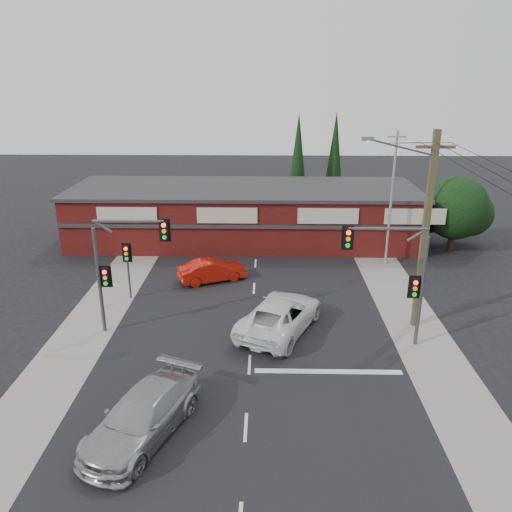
{
  "coord_description": "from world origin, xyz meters",
  "views": [
    {
      "loc": [
        0.69,
        -20.45,
        12.42
      ],
      "look_at": [
        0.21,
        3.0,
        3.78
      ],
      "focal_mm": 35.0,
      "sensor_mm": 36.0,
      "label": 1
    }
  ],
  "objects_px": {
    "silver_suv": "(142,416)",
    "utility_pole": "(423,226)",
    "shop_building": "(244,214)",
    "white_suv": "(280,315)",
    "red_sedan": "(212,270)"
  },
  "relations": [
    {
      "from": "shop_building",
      "to": "utility_pole",
      "type": "xyz_separation_m",
      "value": [
        9.36,
        -14.0,
        3.26
      ]
    },
    {
      "from": "silver_suv",
      "to": "utility_pole",
      "type": "bearing_deg",
      "value": 57.36
    },
    {
      "from": "white_suv",
      "to": "red_sedan",
      "type": "height_order",
      "value": "white_suv"
    },
    {
      "from": "white_suv",
      "to": "utility_pole",
      "type": "height_order",
      "value": "utility_pole"
    },
    {
      "from": "shop_building",
      "to": "utility_pole",
      "type": "height_order",
      "value": "utility_pole"
    },
    {
      "from": "silver_suv",
      "to": "red_sedan",
      "type": "relative_size",
      "value": 1.33
    },
    {
      "from": "red_sedan",
      "to": "shop_building",
      "type": "distance_m",
      "value": 8.62
    },
    {
      "from": "silver_suv",
      "to": "utility_pole",
      "type": "height_order",
      "value": "utility_pole"
    },
    {
      "from": "silver_suv",
      "to": "red_sedan",
      "type": "distance_m",
      "value": 14.39
    },
    {
      "from": "white_suv",
      "to": "shop_building",
      "type": "distance_m",
      "value": 14.95
    },
    {
      "from": "silver_suv",
      "to": "red_sedan",
      "type": "xyz_separation_m",
      "value": [
        1.04,
        14.35,
        -0.12
      ]
    },
    {
      "from": "silver_suv",
      "to": "shop_building",
      "type": "xyz_separation_m",
      "value": [
        2.71,
        22.69,
        1.31
      ]
    },
    {
      "from": "white_suv",
      "to": "shop_building",
      "type": "xyz_separation_m",
      "value": [
        -2.46,
        14.69,
        1.28
      ]
    },
    {
      "from": "silver_suv",
      "to": "shop_building",
      "type": "bearing_deg",
      "value": 104.8
    },
    {
      "from": "white_suv",
      "to": "utility_pole",
      "type": "relative_size",
      "value": 0.62
    }
  ]
}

